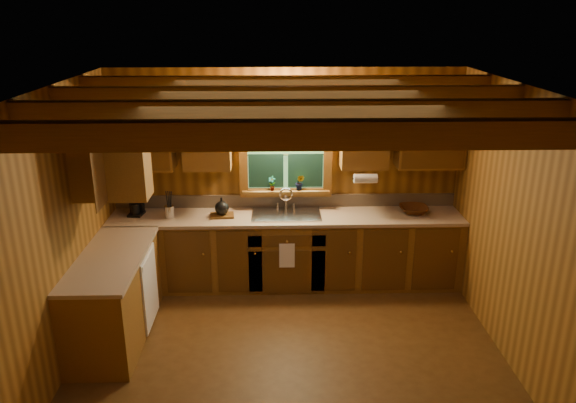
% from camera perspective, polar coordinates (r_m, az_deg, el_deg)
% --- Properties ---
extents(room, '(4.20, 4.20, 4.20)m').
position_cam_1_polar(room, '(4.96, 0.24, -3.60)').
color(room, '#4E3013').
rests_on(room, ground).
extents(ceiling_beams, '(4.20, 2.54, 0.18)m').
position_cam_1_polar(ceiling_beams, '(4.63, 0.26, 10.09)').
color(ceiling_beams, brown).
rests_on(ceiling_beams, room).
extents(base_cabinets, '(4.20, 2.22, 0.86)m').
position_cam_1_polar(base_cabinets, '(6.50, -4.49, -6.30)').
color(base_cabinets, brown).
rests_on(base_cabinets, ground).
extents(countertop, '(4.20, 2.24, 0.04)m').
position_cam_1_polar(countertop, '(6.32, -4.47, -2.59)').
color(countertop, tan).
rests_on(countertop, base_cabinets).
extents(backsplash, '(4.20, 0.02, 0.16)m').
position_cam_1_polar(backsplash, '(6.84, -0.24, 0.07)').
color(backsplash, tan).
rests_on(backsplash, room).
extents(dishwasher_panel, '(0.02, 0.60, 0.80)m').
position_cam_1_polar(dishwasher_panel, '(6.10, -14.08, -8.68)').
color(dishwasher_panel, white).
rests_on(dishwasher_panel, base_cabinets).
extents(upper_cabinets, '(4.19, 1.77, 0.78)m').
position_cam_1_polar(upper_cabinets, '(6.17, -5.43, 6.17)').
color(upper_cabinets, brown).
rests_on(upper_cabinets, room).
extents(window, '(1.12, 0.08, 1.00)m').
position_cam_1_polar(window, '(6.66, -0.24, 4.49)').
color(window, brown).
rests_on(window, room).
extents(window_sill, '(1.06, 0.14, 0.04)m').
position_cam_1_polar(window_sill, '(6.73, -0.23, 1.02)').
color(window_sill, brown).
rests_on(window_sill, room).
extents(wall_sconce, '(0.45, 0.21, 0.17)m').
position_cam_1_polar(wall_sconce, '(6.41, -0.23, 9.71)').
color(wall_sconce, black).
rests_on(wall_sconce, room).
extents(paper_towel_roll, '(0.27, 0.11, 0.11)m').
position_cam_1_polar(paper_towel_roll, '(6.47, 8.01, 2.37)').
color(paper_towel_roll, white).
rests_on(paper_towel_roll, upper_cabinets).
extents(dish_towel, '(0.18, 0.01, 0.30)m').
position_cam_1_polar(dish_towel, '(6.44, -0.11, -5.62)').
color(dish_towel, white).
rests_on(dish_towel, base_cabinets).
extents(sink, '(0.82, 0.48, 0.43)m').
position_cam_1_polar(sink, '(6.62, -0.18, -1.74)').
color(sink, silver).
rests_on(sink, countertop).
extents(coffee_maker, '(0.16, 0.21, 0.29)m').
position_cam_1_polar(coffee_maker, '(6.82, -15.45, -0.17)').
color(coffee_maker, black).
rests_on(coffee_maker, countertop).
extents(utensil_crock, '(0.12, 0.12, 0.33)m').
position_cam_1_polar(utensil_crock, '(6.64, -12.17, -0.98)').
color(utensil_crock, silver).
rests_on(utensil_crock, countertop).
extents(cutting_board, '(0.30, 0.23, 0.02)m').
position_cam_1_polar(cutting_board, '(6.59, -6.83, -1.44)').
color(cutting_board, '#533211').
rests_on(cutting_board, countertop).
extents(teakettle, '(0.17, 0.17, 0.21)m').
position_cam_1_polar(teakettle, '(6.56, -6.86, -0.66)').
color(teakettle, black).
rests_on(teakettle, cutting_board).
extents(wicker_basket, '(0.36, 0.36, 0.08)m').
position_cam_1_polar(wicker_basket, '(6.82, 12.85, -0.82)').
color(wicker_basket, '#48230C').
rests_on(wicker_basket, countertop).
extents(potted_plant_left, '(0.11, 0.09, 0.18)m').
position_cam_1_polar(potted_plant_left, '(6.69, -1.68, 1.87)').
color(potted_plant_left, '#533211').
rests_on(potted_plant_left, window_sill).
extents(potted_plant_right, '(0.13, 0.12, 0.20)m').
position_cam_1_polar(potted_plant_right, '(6.70, 1.24, 1.98)').
color(potted_plant_right, '#533211').
rests_on(potted_plant_right, window_sill).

